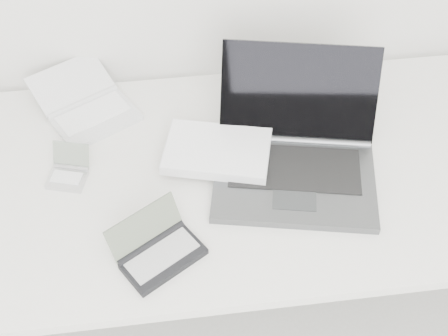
{
  "coord_description": "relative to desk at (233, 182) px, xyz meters",
  "views": [
    {
      "loc": [
        -0.16,
        0.47,
        1.97
      ],
      "look_at": [
        -0.03,
        1.51,
        0.79
      ],
      "focal_mm": 50.0,
      "sensor_mm": 36.0,
      "label": 1
    }
  ],
  "objects": [
    {
      "name": "pda_silver",
      "position": [
        -0.43,
        0.04,
        0.06
      ],
      "size": [
        0.12,
        0.13,
        0.08
      ],
      "rotation": [
        0.0,
        0.0,
        -0.28
      ],
      "color": "silver",
      "rests_on": "desk"
    },
    {
      "name": "palmtop_charcoal",
      "position": [
        -0.21,
        -0.24,
        0.07
      ],
      "size": [
        0.24,
        0.22,
        0.1
      ],
      "rotation": [
        0.0,
        0.0,
        0.56
      ],
      "color": "black",
      "rests_on": "desk"
    },
    {
      "name": "desk",
      "position": [
        0.0,
        0.0,
        0.0
      ],
      "size": [
        1.6,
        0.8,
        0.73
      ],
      "color": "white",
      "rests_on": "ground"
    },
    {
      "name": "netbook_open_white",
      "position": [
        -0.38,
        0.28,
        0.06
      ],
      "size": [
        0.34,
        0.36,
        0.07
      ],
      "rotation": [
        0.0,
        0.0,
        0.51
      ],
      "color": "silver",
      "rests_on": "desk"
    },
    {
      "name": "laptop_large",
      "position": [
        0.11,
        0.01,
        0.09
      ],
      "size": [
        0.6,
        0.49,
        0.26
      ],
      "rotation": [
        0.0,
        0.0,
        -0.21
      ],
      "color": "#525456",
      "rests_on": "desk"
    }
  ]
}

